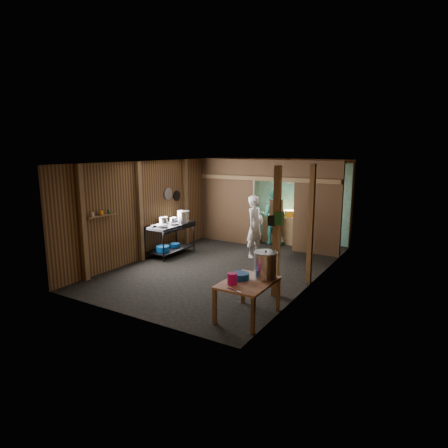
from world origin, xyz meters
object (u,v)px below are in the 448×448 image
Objects in this scene: prep_table at (248,299)px; yellow_tub at (290,213)px; gas_range at (170,239)px; cook at (255,227)px; stove_pot_large at (183,217)px; stock_pot at (266,266)px; pink_bucket at (232,279)px.

yellow_tub is at bearing 103.94° from prep_table.
yellow_tub is (2.37, 2.92, 0.51)m from gas_range.
prep_table is 3.87m from cook.
gas_range is 4.29× the size of stove_pot_large.
gas_range is 4.47m from stock_pot.
prep_table is at bearing 58.24° from pink_bucket.
gas_range is 3.79m from yellow_tub.
stock_pot reaches higher than prep_table.
prep_table is (3.71, -2.49, -0.11)m from gas_range.
gas_range is 2.95× the size of stock_pot.
cook is (-1.42, 3.76, 0.09)m from pink_bucket.
gas_range is 0.73m from stove_pot_large.
prep_table is at bearing -76.06° from yellow_tub.
yellow_tub is (2.20, 2.52, -0.07)m from stove_pot_large.
prep_table is 2.21× the size of stock_pot.
prep_table is at bearing -39.21° from stove_pot_large.
pink_bucket is at bearing -154.32° from cook.
stove_pot_large is (-3.54, 2.89, 0.70)m from prep_table.
gas_range is 4.50m from pink_bucket.
prep_table is 3.16× the size of yellow_tub.
cook reaches higher than yellow_tub.
stove_pot_large reaches higher than pink_bucket.
prep_table is 3.21× the size of stove_pot_large.
yellow_tub is 1.93m from cook.
pink_bucket is (-0.34, -0.59, -0.13)m from stock_pot.
cook reaches higher than stock_pot.
gas_range is at bearing 120.18° from cook.
gas_range is 2.38m from cook.
cook is (-1.59, 3.49, 0.52)m from prep_table.
pink_bucket is 0.12× the size of cook.
stove_pot_large is 0.98× the size of yellow_tub.
stock_pot is 5.30m from yellow_tub.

